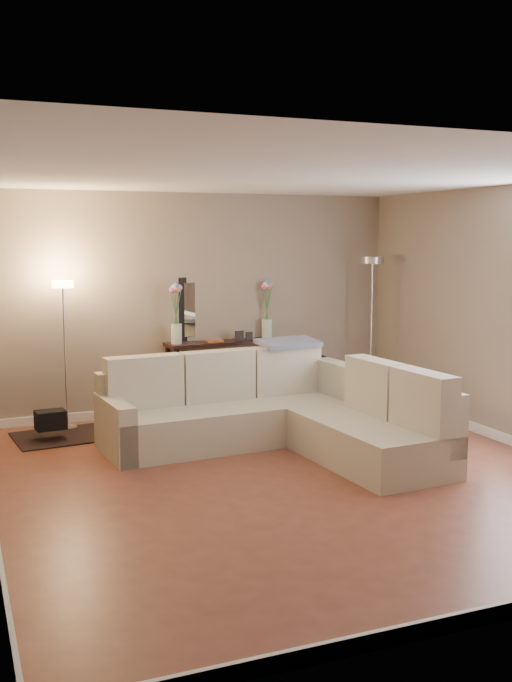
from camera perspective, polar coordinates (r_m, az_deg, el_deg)
name	(u,v)px	position (r m, az deg, el deg)	size (l,w,h in m)	color
floor	(290,477)	(6.78, 2.57, -10.16)	(5.00, 5.50, 0.01)	brown
ceiling	(292,174)	(6.47, 2.72, 12.41)	(5.00, 5.50, 0.01)	white
wall_back	(194,304)	(9.06, -4.65, 2.81)	(5.00, 0.02, 2.60)	gray
wall_front	(511,389)	(4.18, 18.63, -3.42)	(5.00, 0.02, 2.60)	gray
baseboard_back	(196,407)	(9.23, -4.51, -4.95)	(5.00, 0.03, 0.10)	white
baseboard_front	(498,613)	(4.60, 17.71, -18.85)	(5.00, 0.03, 0.10)	white
sectional_sofa	(278,414)	(7.59, 1.68, -5.50)	(2.78, 2.55, 0.92)	beige
throw_blanket	(288,343)	(8.24, 2.45, -0.12)	(0.66, 0.38, 0.05)	slate
console_table	(216,372)	(9.10, -2.99, -2.34)	(1.42, 0.48, 0.86)	black
leaning_mirror	(217,308)	(9.20, -2.96, 2.45)	(0.99, 0.12, 0.77)	black
table_decor	(224,340)	(9.04, -2.41, 0.07)	(0.59, 0.14, 0.14)	#CA5D23
flower_vase_left	(176,319)	(8.82, -6.01, 1.64)	(0.16, 0.14, 0.73)	silver
flower_vase_right	(267,315)	(9.29, 0.82, 2.00)	(0.16, 0.14, 0.73)	silver
floor_lamp_lit	(64,325)	(8.41, -14.21, 1.15)	(0.25, 0.25, 1.62)	silver
floor_lamp_unlit	(372,301)	(9.46, 8.69, 2.99)	(0.29, 0.29, 1.85)	silver
charcoal_rug	(67,436)	(8.30, -14.03, -6.92)	(1.06, 0.79, 0.01)	black
black_bag	(51,420)	(8.14, -15.17, -5.73)	(0.30, 0.21, 0.19)	black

